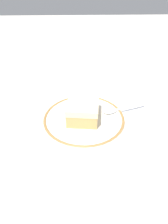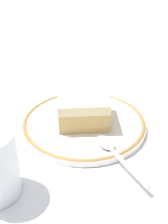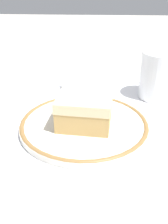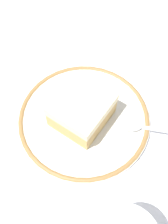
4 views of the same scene
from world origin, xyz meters
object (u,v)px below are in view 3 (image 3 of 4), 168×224
cake_slice (85,110)px  cup (159,78)px  spoon (72,97)px  plate (84,124)px

cake_slice → cup: bearing=-137.2°
cake_slice → cup: 0.20m
cake_slice → spoon: bearing=-72.2°
plate → cake_slice: (-0.00, 0.00, 0.03)m
cake_slice → cup: cup is taller
plate → cup: cup is taller
plate → cup: bearing=-138.1°
plate → spoon: 0.09m
plate → cake_slice: 0.03m
cake_slice → spoon: 0.10m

